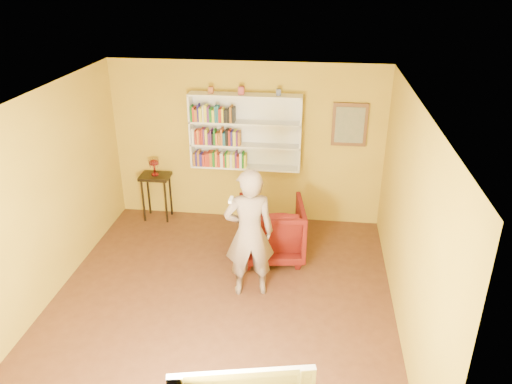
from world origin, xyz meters
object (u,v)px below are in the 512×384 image
Objects in this scene: ruby_lustre at (154,164)px; console_table at (156,183)px; bookshelf at (246,131)px; person at (249,233)px; armchair at (271,230)px.

console_table is at bearing 104.04° from ruby_lustre.
bookshelf is at bearing 5.92° from console_table.
console_table is 0.45× the size of person.
person is at bearing 69.31° from armchair.
console_table is 2.97× the size of ruby_lustre.
armchair is 0.54× the size of person.
armchair is 1.07m from person.
console_table is (-1.54, -0.16, -0.92)m from bookshelf.
ruby_lustre is (-1.54, -0.16, -0.59)m from bookshelf.
armchair is (2.08, -0.98, -0.56)m from ruby_lustre.
ruby_lustre is 2.37m from armchair.
console_table is at bearing -34.21° from armchair.
person is at bearing -45.86° from console_table.
person is (0.34, -2.10, -0.69)m from bookshelf.
bookshelf is 2.23m from person.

